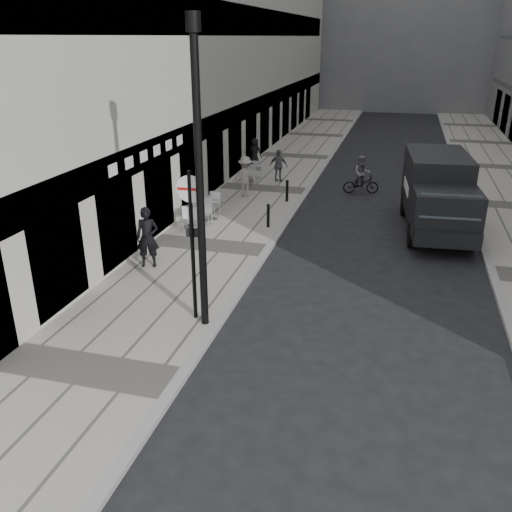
{
  "coord_description": "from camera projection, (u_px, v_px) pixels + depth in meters",
  "views": [
    {
      "loc": [
        3.98,
        -5.79,
        6.67
      ],
      "look_at": [
        0.62,
        6.73,
        1.4
      ],
      "focal_mm": 38.0,
      "sensor_mm": 36.0,
      "label": 1
    }
  ],
  "objects": [
    {
      "name": "ground",
      "position": [
        109.0,
        486.0,
        8.65
      ],
      "size": [
        120.0,
        120.0,
        0.0
      ],
      "primitive_type": "plane",
      "color": "black",
      "rests_on": "ground"
    },
    {
      "name": "sidewalk",
      "position": [
        264.0,
        189.0,
        25.22
      ],
      "size": [
        4.0,
        60.0,
        0.12
      ],
      "primitive_type": "cube",
      "color": "#9B958C",
      "rests_on": "ground"
    },
    {
      "name": "walking_man",
      "position": [
        147.0,
        237.0,
        16.31
      ],
      "size": [
        0.78,
        0.62,
        1.86
      ],
      "primitive_type": "imported",
      "rotation": [
        0.0,
        0.0,
        0.3
      ],
      "color": "black",
      "rests_on": "sidewalk"
    },
    {
      "name": "sign_post",
      "position": [
        192.0,
        227.0,
        12.72
      ],
      "size": [
        0.64,
        0.1,
        3.74
      ],
      "rotation": [
        0.0,
        0.0,
        0.02
      ],
      "color": "black",
      "rests_on": "sidewalk"
    },
    {
      "name": "lamppost",
      "position": [
        199.0,
        166.0,
        11.88
      ],
      "size": [
        0.32,
        0.32,
        7.02
      ],
      "color": "black",
      "rests_on": "sidewalk"
    },
    {
      "name": "bollard_near",
      "position": [
        268.0,
        216.0,
        19.9
      ],
      "size": [
        0.11,
        0.11,
        0.83
      ],
      "primitive_type": "cylinder",
      "color": "black",
      "rests_on": "sidewalk"
    },
    {
      "name": "bollard_far",
      "position": [
        287.0,
        191.0,
        23.01
      ],
      "size": [
        0.12,
        0.12,
        0.87
      ],
      "primitive_type": "cylinder",
      "color": "black",
      "rests_on": "sidewalk"
    },
    {
      "name": "panel_van",
      "position": [
        438.0,
        190.0,
        19.57
      ],
      "size": [
        2.57,
        5.88,
        2.7
      ],
      "rotation": [
        0.0,
        0.0,
        0.08
      ],
      "color": "black",
      "rests_on": "ground"
    },
    {
      "name": "cyclist",
      "position": [
        361.0,
        179.0,
        24.56
      ],
      "size": [
        1.67,
        0.86,
        1.72
      ],
      "rotation": [
        0.0,
        0.0,
        0.2
      ],
      "color": "black",
      "rests_on": "ground"
    },
    {
      "name": "pedestrian_a",
      "position": [
        279.0,
        166.0,
        26.04
      ],
      "size": [
        0.96,
        0.51,
        1.55
      ],
      "primitive_type": "imported",
      "rotation": [
        0.0,
        0.0,
        2.99
      ],
      "color": "slate",
      "rests_on": "sidewalk"
    },
    {
      "name": "pedestrian_b",
      "position": [
        245.0,
        177.0,
        23.58
      ],
      "size": [
        1.22,
        0.8,
        1.76
      ],
      "primitive_type": "imported",
      "rotation": [
        0.0,
        0.0,
        3.28
      ],
      "color": "gray",
      "rests_on": "sidewalk"
    },
    {
      "name": "pedestrian_c",
      "position": [
        255.0,
        152.0,
        29.09
      ],
      "size": [
        0.82,
        0.61,
        1.52
      ],
      "primitive_type": "imported",
      "rotation": [
        0.0,
        0.0,
        2.96
      ],
      "color": "black",
      "rests_on": "sidewalk"
    },
    {
      "name": "cafe_table_near",
      "position": [
        211.0,
        207.0,
        20.65
      ],
      "size": [
        0.77,
        1.74,
        0.99
      ],
      "color": "silver",
      "rests_on": "sidewalk"
    },
    {
      "name": "cafe_table_mid",
      "position": [
        190.0,
        215.0,
        19.93
      ],
      "size": [
        0.68,
        1.54,
        0.88
      ],
      "color": "silver",
      "rests_on": "sidewalk"
    },
    {
      "name": "cafe_table_far",
      "position": [
        254.0,
        172.0,
        26.26
      ],
      "size": [
        0.7,
        1.57,
        0.89
      ],
      "color": "silver",
      "rests_on": "sidewalk"
    }
  ]
}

